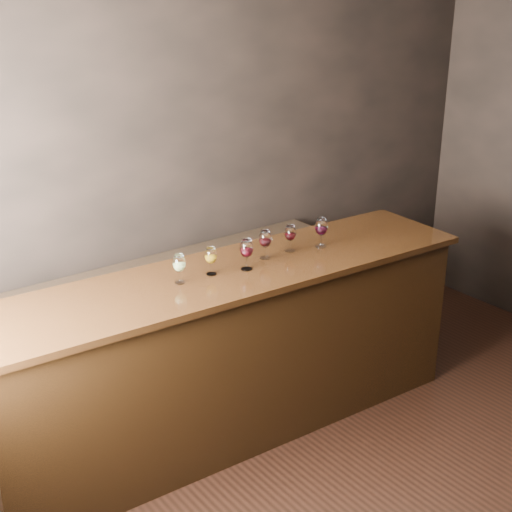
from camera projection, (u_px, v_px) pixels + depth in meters
room_shell at (433, 210)px, 3.28m from camera, size 5.02×4.52×2.81m
bar_counter at (232, 356)px, 4.56m from camera, size 3.16×0.84×1.10m
bar_top at (230, 274)px, 4.35m from camera, size 3.27×0.92×0.04m
back_bar_shelf at (159, 333)px, 4.95m from camera, size 2.76×0.40×1.00m
glass_white at (179, 264)px, 4.13m from camera, size 0.08×0.08×0.18m
glass_amber at (211, 256)px, 4.25m from camera, size 0.07×0.07×0.17m
glass_red_a at (246, 249)px, 4.31m from camera, size 0.08×0.08×0.20m
glass_red_b at (265, 240)px, 4.48m from camera, size 0.08×0.08×0.19m
glass_red_c at (290, 234)px, 4.60m from camera, size 0.08×0.08×0.18m
glass_red_d at (321, 228)px, 4.67m from camera, size 0.08×0.08×0.20m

